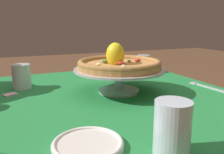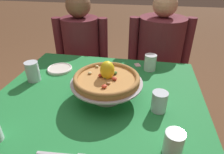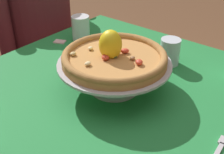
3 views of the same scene
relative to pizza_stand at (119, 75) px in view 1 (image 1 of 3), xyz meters
name	(u,v)px [view 1 (image 1 of 3)]	position (x,y,z in m)	size (l,w,h in m)	color
dining_table	(118,121)	(-0.05, 0.03, -0.18)	(1.12, 0.96, 0.72)	brown
pizza_stand	(119,75)	(0.00, 0.00, 0.00)	(0.37, 0.37, 0.10)	#B7B7C1
pizza	(119,63)	(0.00, 0.00, 0.05)	(0.34, 0.34, 0.11)	#BC8447
water_glass_side_left	(172,132)	(-0.48, 0.10, -0.02)	(0.08, 0.08, 0.12)	silver
water_glass_front_right	(144,65)	(0.31, -0.31, -0.03)	(0.07, 0.07, 0.10)	silver
water_glass_back_right	(22,78)	(0.22, 0.37, -0.03)	(0.08, 0.08, 0.11)	white
water_glass_side_right	(107,70)	(0.27, -0.06, -0.03)	(0.08, 0.08, 0.10)	silver
side_plate	(88,144)	(-0.38, 0.26, -0.07)	(0.17, 0.17, 0.02)	silver
dinner_fork	(205,86)	(-0.08, -0.39, -0.07)	(0.19, 0.03, 0.01)	#B7B7C1
sugar_packet	(10,94)	(0.13, 0.42, -0.07)	(0.05, 0.04, 0.01)	beige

